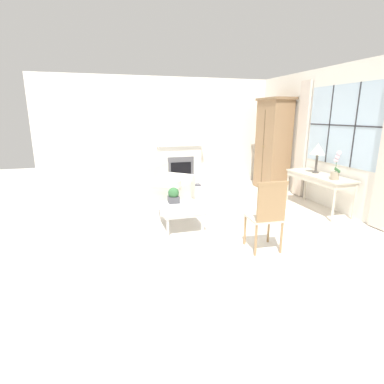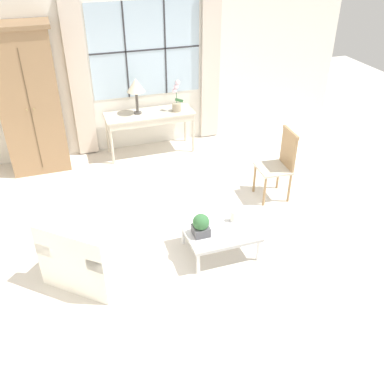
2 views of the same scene
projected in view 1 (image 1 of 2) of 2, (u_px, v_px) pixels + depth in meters
ground_plane at (191, 224)px, 5.31m from camera, size 14.00×14.00×0.00m
wall_back_windowed at (341, 140)px, 5.78m from camera, size 7.20×0.14×2.80m
wall_left at (181, 133)px, 7.93m from camera, size 0.06×7.20×2.80m
fireplace at (180, 162)px, 7.99m from camera, size 0.34×1.22×1.88m
armoire at (273, 145)px, 7.52m from camera, size 0.96×0.58×2.27m
console_table at (319, 179)px, 5.94m from camera, size 1.49×0.54×0.72m
table_lamp at (318, 150)px, 5.98m from camera, size 0.30×0.30×0.59m
potted_orchid at (336, 169)px, 5.42m from camera, size 0.19×0.15×0.53m
armchair_upholstered at (168, 190)px, 6.53m from camera, size 1.19×1.19×0.81m
side_chair_wooden at (267, 212)px, 4.09m from camera, size 0.47×0.47×1.03m
coffee_table at (180, 209)px, 5.09m from camera, size 0.85×0.68×0.36m
potted_plant_small at (174, 195)px, 5.27m from camera, size 0.19×0.19×0.27m
pillar_candle at (187, 206)px, 4.90m from camera, size 0.11×0.11×0.15m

